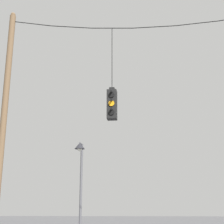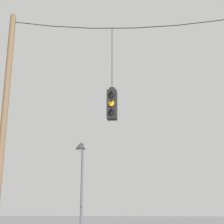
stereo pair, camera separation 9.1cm
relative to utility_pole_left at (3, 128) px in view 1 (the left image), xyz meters
The scene contains 4 objects.
utility_pole_left is the anchor object (origin of this frame).
span_wire 6.70m from the utility_pole_left, ahead, with size 10.93×0.03×0.62m.
traffic_light_over_intersection 3.98m from the utility_pole_left, ahead, with size 0.34×0.46×3.52m.
street_lamp 5.11m from the utility_pole_left, 67.94° to the left, with size 0.48×0.83×4.95m.
Camera 1 is at (-0.30, -11.44, 1.82)m, focal length 55.00 mm.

